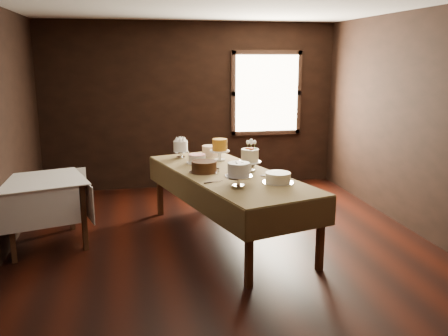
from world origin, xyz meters
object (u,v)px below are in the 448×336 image
side_table (41,188)px  cake_server_e (217,181)px  cake_chocolate (204,167)px  cake_server_d (241,165)px  cake_server_a (245,178)px  flower_vase (251,161)px  cake_swirl (239,176)px  display_table (228,178)px  cake_speckled (211,151)px  cake_server_c (208,167)px  cake_meringue (181,150)px  cake_cream (278,178)px  cake_server_b (274,177)px  cake_lattice (197,159)px  cake_flowers (250,161)px  cake_caramel (220,151)px

side_table → cake_server_e: cake_server_e is taller
cake_chocolate → cake_server_d: size_ratio=1.55×
cake_server_a → cake_chocolate: bearing=108.1°
cake_server_d → flower_vase: 0.16m
cake_chocolate → cake_server_d: 0.63m
cake_server_e → cake_swirl: bearing=-73.2°
display_table → cake_speckled: bearing=91.8°
cake_chocolate → cake_server_c: cake_chocolate is taller
cake_meringue → cake_server_c: 0.73m
cake_swirl → cake_server_c: bearing=100.2°
side_table → cake_cream: 2.78m
cake_server_b → cake_server_c: bearing=164.1°
cake_lattice → cake_chocolate: (0.01, -0.56, 0.02)m
cake_chocolate → cake_flowers: cake_flowers is taller
side_table → cake_meringue: 1.91m
cake_chocolate → cake_server_e: bearing=-81.1°
cake_flowers → cake_speckled: bearing=107.1°
cake_caramel → cake_server_d: (0.22, -0.35, -0.13)m
cake_lattice → cake_server_d: 0.60m
display_table → flower_vase: 0.47m
cake_meringue → cake_chocolate: size_ratio=0.73×
flower_vase → cake_cream: bearing=-84.2°
cake_chocolate → cake_server_a: cake_chocolate is taller
cake_cream → display_table: bearing=127.1°
display_table → cake_server_a: (0.14, -0.29, 0.07)m
cake_speckled → cake_cream: (0.48, -1.65, -0.01)m
cake_flowers → cake_cream: (0.17, -0.63, -0.07)m
cake_server_e → cake_chocolate: bearing=78.6°
cake_lattice → cake_swirl: bearing=-78.1°
display_table → cake_lattice: 0.70m
cake_cream → cake_server_d: 0.99m
display_table → cake_cream: (0.45, -0.59, 0.12)m
cake_server_e → cake_cream: bearing=-36.3°
display_table → cake_flowers: bearing=8.0°
cake_server_d → cake_server_a: bearing=-153.2°
cake_chocolate → cake_server_a: (0.42, -0.36, -0.07)m
cake_server_b → cake_server_d: bearing=135.5°
cake_server_e → cake_caramel: bearing=57.4°
cake_swirl → flower_vase: (0.38, 0.94, -0.05)m
cake_speckled → cake_server_d: cake_speckled is taller
cake_server_a → cake_server_b: 0.35m
side_table → flower_vase: 2.57m
cake_server_b → display_table: bearing=174.0°
cake_cream → cake_server_e: cake_cream is taller
cake_server_e → cake_server_a: bearing=-3.1°
cake_flowers → cake_swirl: (-0.30, -0.69, -0.00)m
cake_meringue → cake_speckled: (0.43, 0.08, -0.05)m
cake_lattice → cake_server_c: (0.09, -0.31, -0.05)m
cake_cream → cake_server_d: cake_cream is taller
cake_chocolate → cake_server_b: size_ratio=1.55×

